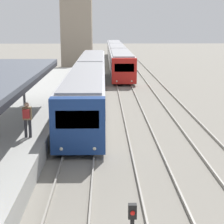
{
  "coord_description": "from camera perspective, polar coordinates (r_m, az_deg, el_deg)",
  "views": [
    {
      "loc": [
        1.2,
        -6.12,
        6.05
      ],
      "look_at": [
        1.61,
        13.02,
        1.58
      ],
      "focal_mm": 60.0,
      "sensor_mm": 36.0,
      "label": 1
    }
  ],
  "objects": [
    {
      "name": "train_near",
      "position": [
        32.13,
        -3.38,
        5.27
      ],
      "size": [
        2.53,
        31.25,
        2.99
      ],
      "color": "navy",
      "rests_on": "ground_plane"
    },
    {
      "name": "distant_domed_building",
      "position": [
        54.52,
        -5.37,
        12.72
      ],
      "size": [
        4.27,
        4.27,
        12.04
      ],
      "color": "gray",
      "rests_on": "ground_plane"
    },
    {
      "name": "train_far",
      "position": [
        58.75,
        0.74,
        8.84
      ],
      "size": [
        2.52,
        43.09,
        2.95
      ],
      "color": "red",
      "rests_on": "ground_plane"
    },
    {
      "name": "person_on_platform",
      "position": [
        17.62,
        -12.81,
        -0.74
      ],
      "size": [
        0.4,
        0.4,
        1.66
      ],
      "color": "#2D2D33",
      "rests_on": "station_platform"
    }
  ]
}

